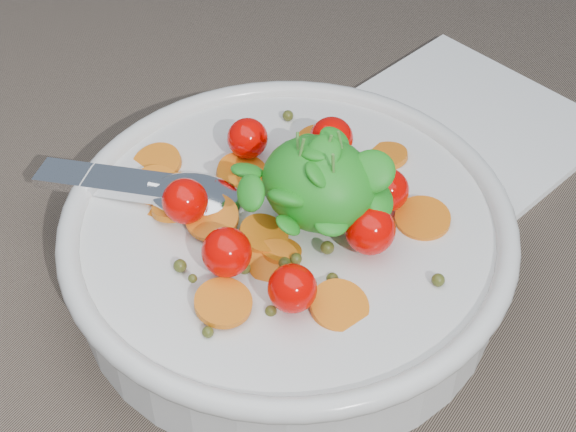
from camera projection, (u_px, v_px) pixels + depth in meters
The scene contains 3 objects.
ground at pixel (298, 285), 0.52m from camera, with size 6.00×6.00×0.00m, color #706050.
bowl at pixel (288, 243), 0.50m from camera, with size 0.27×0.25×0.11m.
napkin at pixel (468, 122), 0.62m from camera, with size 0.16×0.14×0.01m, color white.
Camera 1 is at (0.18, -0.28, 0.40)m, focal length 55.00 mm.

